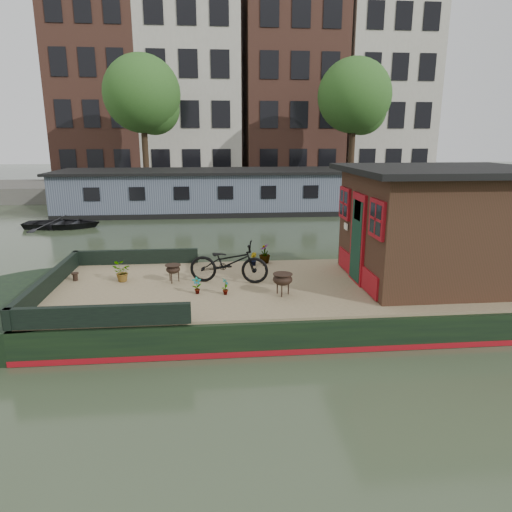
{
  "coord_description": "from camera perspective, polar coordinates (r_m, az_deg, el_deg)",
  "views": [
    {
      "loc": [
        -2.59,
        -9.11,
        3.65
      ],
      "look_at": [
        -1.68,
        0.5,
        1.14
      ],
      "focal_mm": 32.0,
      "sensor_mm": 36.0,
      "label": 1
    }
  ],
  "objects": [
    {
      "name": "ground",
      "position": [
        10.15,
        9.82,
        -6.75
      ],
      "size": [
        120.0,
        120.0,
        0.0
      ],
      "primitive_type": "plane",
      "color": "#2B3723",
      "rests_on": "ground"
    },
    {
      "name": "houseboat_hull",
      "position": [
        9.8,
        2.31,
        -5.62
      ],
      "size": [
        14.01,
        4.02,
        0.6
      ],
      "color": "black",
      "rests_on": "ground"
    },
    {
      "name": "houseboat_deck",
      "position": [
        9.94,
        9.97,
        -3.39
      ],
      "size": [
        11.8,
        3.8,
        0.05
      ],
      "primitive_type": "cube",
      "color": "#907F59",
      "rests_on": "houseboat_hull"
    },
    {
      "name": "bow_bulwark",
      "position": [
        9.86,
        -19.75,
        -2.99
      ],
      "size": [
        3.0,
        4.0,
        0.35
      ],
      "color": "black",
      "rests_on": "houseboat_deck"
    },
    {
      "name": "cabin",
      "position": [
        10.44,
        21.96,
        3.72
      ],
      "size": [
        4.0,
        3.5,
        2.42
      ],
      "color": "black",
      "rests_on": "houseboat_deck"
    },
    {
      "name": "bicycle",
      "position": [
        9.68,
        -3.41,
        -0.82
      ],
      "size": [
        1.76,
        0.9,
        0.88
      ],
      "primitive_type": "imported",
      "rotation": [
        0.0,
        0.0,
        1.38
      ],
      "color": "black",
      "rests_on": "houseboat_deck"
    },
    {
      "name": "potted_plant_a",
      "position": [
        9.1,
        -7.41,
        -3.68
      ],
      "size": [
        0.2,
        0.16,
        0.34
      ],
      "primitive_type": "imported",
      "rotation": [
        0.0,
        0.0,
        0.26
      ],
      "color": "#A4342E",
      "rests_on": "houseboat_deck"
    },
    {
      "name": "potted_plant_b",
      "position": [
        11.04,
        -0.33,
        -0.38
      ],
      "size": [
        0.19,
        0.21,
        0.31
      ],
      "primitive_type": "imported",
      "rotation": [
        0.0,
        0.0,
        1.89
      ],
      "color": "brown",
      "rests_on": "houseboat_deck"
    },
    {
      "name": "potted_plant_c",
      "position": [
        10.2,
        -16.52,
        -1.95
      ],
      "size": [
        0.38,
        0.33,
        0.42
      ],
      "primitive_type": "imported",
      "rotation": [
        0.0,
        0.0,
        3.13
      ],
      "color": "maroon",
      "rests_on": "houseboat_deck"
    },
    {
      "name": "potted_plant_d",
      "position": [
        11.23,
        1.09,
        0.33
      ],
      "size": [
        0.28,
        0.28,
        0.49
      ],
      "primitive_type": "imported",
      "rotation": [
        0.0,
        0.0,
        4.67
      ],
      "color": "#964529",
      "rests_on": "houseboat_deck"
    },
    {
      "name": "potted_plant_e",
      "position": [
        9.0,
        -3.86,
        -3.8
      ],
      "size": [
        0.17,
        0.21,
        0.34
      ],
      "primitive_type": "imported",
      "rotation": [
        0.0,
        0.0,
        1.27
      ],
      "color": "#9A332D",
      "rests_on": "houseboat_deck"
    },
    {
      "name": "brazier_front",
      "position": [
        8.97,
        3.34,
        -3.55
      ],
      "size": [
        0.5,
        0.5,
        0.44
      ],
      "primitive_type": null,
      "rotation": [
        0.0,
        0.0,
        0.26
      ],
      "color": "black",
      "rests_on": "houseboat_deck"
    },
    {
      "name": "brazier_rear",
      "position": [
        9.91,
        -10.3,
        -2.15
      ],
      "size": [
        0.45,
        0.45,
        0.39
      ],
      "primitive_type": null,
      "rotation": [
        0.0,
        0.0,
        -0.31
      ],
      "color": "black",
      "rests_on": "houseboat_deck"
    },
    {
      "name": "bollard_port",
      "position": [
        10.62,
        -21.66,
        -2.42
      ],
      "size": [
        0.15,
        0.15,
        0.18
      ],
      "primitive_type": "cylinder",
      "color": "black",
      "rests_on": "houseboat_deck"
    },
    {
      "name": "bollard_stbd",
      "position": [
        7.99,
        -10.16,
        -6.93
      ],
      "size": [
        0.19,
        0.19,
        0.22
      ],
      "primitive_type": "cylinder",
      "color": "black",
      "rests_on": "houseboat_deck"
    },
    {
      "name": "dinghy",
      "position": [
        20.72,
        -23.08,
        4.14
      ],
      "size": [
        3.14,
        2.3,
        0.64
      ],
      "primitive_type": "imported",
      "rotation": [
        0.0,
        0.0,
        1.54
      ],
      "color": "black",
      "rests_on": "ground"
    },
    {
      "name": "far_houseboat",
      "position": [
        23.41,
        0.98,
        7.98
      ],
      "size": [
        20.4,
        4.4,
        2.11
      ],
      "color": "slate",
      "rests_on": "ground"
    },
    {
      "name": "quay",
      "position": [
        29.9,
        -0.42,
        8.41
      ],
      "size": [
        60.0,
        6.0,
        0.9
      ],
      "primitive_type": "cube",
      "color": "#47443F",
      "rests_on": "ground"
    },
    {
      "name": "townhouse_row",
      "position": [
        36.96,
        -1.2,
        21.16
      ],
      "size": [
        27.25,
        8.0,
        16.5
      ],
      "color": "brown",
      "rests_on": "ground"
    },
    {
      "name": "tree_left",
      "position": [
        28.52,
        -13.72,
        18.68
      ],
      "size": [
        4.4,
        4.4,
        7.4
      ],
      "color": "#332316",
      "rests_on": "quay"
    },
    {
      "name": "tree_right",
      "position": [
        29.59,
        12.43,
        18.59
      ],
      "size": [
        4.4,
        4.4,
        7.4
      ],
      "color": "#332316",
      "rests_on": "quay"
    }
  ]
}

